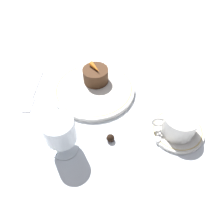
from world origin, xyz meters
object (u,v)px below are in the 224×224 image
at_px(dessert_cake, 96,75).
at_px(wine_glass, 60,132).
at_px(fork, 33,95).
at_px(coffee_cup, 179,123).
at_px(dinner_plate, 94,89).

bearing_deg(dessert_cake, wine_glass, 78.01).
bearing_deg(fork, dessert_cake, -161.66).
bearing_deg(coffee_cup, wine_glass, 13.52).
distance_m(coffee_cup, fork, 0.43).
height_order(dinner_plate, coffee_cup, coffee_cup).
bearing_deg(dessert_cake, dinner_plate, 85.50).
height_order(wine_glass, fork, wine_glass).
relative_size(wine_glass, fork, 0.60).
bearing_deg(dessert_cake, fork, 18.34).
relative_size(coffee_cup, dessert_cake, 1.46).
bearing_deg(fork, dinner_plate, -170.50).
distance_m(dinner_plate, fork, 0.19).
bearing_deg(wine_glass, coffee_cup, -166.48).
relative_size(coffee_cup, wine_glass, 1.04).
relative_size(dinner_plate, fork, 1.36).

